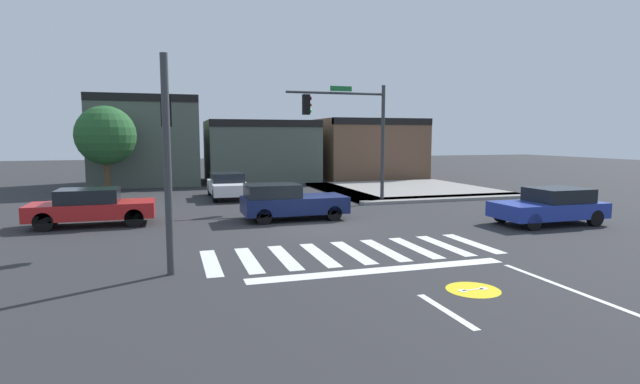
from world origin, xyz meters
The scene contains 12 objects.
ground_plane centered at (0.00, 0.00, 0.00)m, with size 120.00×120.00×0.00m, color #2B2B2D.
crosswalk_near centered at (0.00, -4.50, 0.00)m, with size 8.42×2.88×0.01m.
bike_detector_marking centered at (1.26, -8.53, 0.00)m, with size 1.17×1.17×0.01m.
curb_corner_northeast centered at (8.49, 9.42, 0.07)m, with size 10.00×10.60×0.15m.
storefront_row centered at (1.60, 19.20, 2.58)m, with size 24.29×6.62×6.06m.
traffic_signal_northeast centered at (3.56, 5.25, 4.04)m, with size 5.07×0.32×5.85m.
traffic_signal_southwest centered at (-5.01, -3.56, 3.53)m, with size 0.32×4.53×5.23m.
car_navy centered at (-0.42, 1.54, 0.73)m, with size 4.12×1.92×1.45m.
car_red centered at (-7.79, 2.36, 0.72)m, with size 4.39×1.78×1.39m.
car_white centered at (-1.97, 9.33, 0.70)m, with size 1.87×4.50×1.36m.
car_blue centered at (8.83, -2.43, 0.70)m, with size 4.11×1.95×1.37m.
roadside_tree centered at (-8.50, 14.00, 3.38)m, with size 3.47×3.47×5.14m.
Camera 1 is at (-4.96, -17.40, 3.30)m, focal length 27.45 mm.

